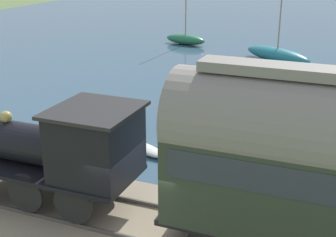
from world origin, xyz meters
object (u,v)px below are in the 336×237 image
object	(u,v)px
rowboat_mid_harbor	(117,103)
rowboat_far_out	(73,144)
steam_locomotive	(57,146)
sailboat_teal	(277,54)
sailboat_green	(185,39)
rowboat_off_pier	(145,149)

from	to	relation	value
rowboat_mid_harbor	rowboat_far_out	world-z (taller)	rowboat_far_out
steam_locomotive	sailboat_teal	size ratio (longest dim) A/B	0.74
steam_locomotive	rowboat_far_out	distance (m)	5.47
sailboat_teal	rowboat_far_out	distance (m)	19.61
sailboat_teal	steam_locomotive	bearing A→B (deg)	-153.89
sailboat_teal	rowboat_far_out	xyz separation A→B (m)	(-18.96, 4.99, -0.29)
sailboat_teal	rowboat_mid_harbor	world-z (taller)	sailboat_teal
sailboat_green	rowboat_mid_harbor	size ratio (longest dim) A/B	2.86
steam_locomotive	sailboat_teal	bearing A→B (deg)	-6.10
steam_locomotive	rowboat_mid_harbor	distance (m)	10.67
rowboat_far_out	steam_locomotive	bearing A→B (deg)	178.08
sailboat_green	steam_locomotive	bearing A→B (deg)	-155.68
steam_locomotive	rowboat_far_out	xyz separation A→B (m)	(4.41, 2.49, -2.06)
rowboat_off_pier	sailboat_teal	bearing A→B (deg)	17.43
sailboat_teal	rowboat_off_pier	size ratio (longest dim) A/B	3.69
rowboat_off_pier	steam_locomotive	bearing A→B (deg)	-159.69
rowboat_off_pier	rowboat_far_out	size ratio (longest dim) A/B	1.07
rowboat_off_pier	rowboat_far_out	xyz separation A→B (m)	(-0.83, 2.85, 0.10)
rowboat_mid_harbor	rowboat_off_pier	bearing A→B (deg)	-112.21
rowboat_mid_harbor	rowboat_far_out	bearing A→B (deg)	-141.73
sailboat_green	rowboat_mid_harbor	distance (m)	17.30
rowboat_off_pier	rowboat_far_out	distance (m)	2.97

